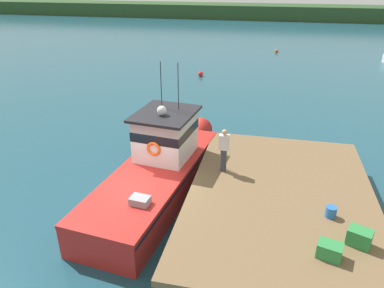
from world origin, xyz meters
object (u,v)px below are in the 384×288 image
crate_single_by_cleat (330,250)px  bait_bucket (331,212)px  crate_stack_near_edge (359,237)px  deckhand_by_the_boat (224,149)px  mooring_buoy_channel_marker (201,74)px  mooring_buoy_outer (277,51)px  main_fishing_boat (160,167)px

crate_single_by_cleat → bait_bucket: (0.24, 1.78, -0.03)m
crate_single_by_cleat → crate_stack_near_edge: crate_stack_near_edge is taller
deckhand_by_the_boat → mooring_buoy_channel_marker: 17.97m
bait_bucket → deckhand_by_the_boat: 4.13m
mooring_buoy_channel_marker → mooring_buoy_outer: bearing=62.2°
crate_stack_near_edge → bait_bucket: size_ratio=1.76×
crate_stack_near_edge → mooring_buoy_channel_marker: size_ratio=1.44×
crate_single_by_cleat → mooring_buoy_channel_marker: (-7.56, 21.20, -1.19)m
crate_single_by_cleat → bait_bucket: bearing=82.3°
main_fishing_boat → mooring_buoy_channel_marker: size_ratio=23.83×
main_fishing_boat → crate_single_by_cleat: size_ratio=16.58×
mooring_buoy_channel_marker → crate_single_by_cleat: bearing=-70.4°
main_fishing_boat → crate_stack_near_edge: main_fishing_boat is taller
deckhand_by_the_boat → crate_single_by_cleat: bearing=-49.7°
main_fishing_boat → bait_bucket: bearing=-20.1°
crate_stack_near_edge → deckhand_by_the_boat: 5.21m
crate_single_by_cleat → mooring_buoy_channel_marker: bearing=109.6°
bait_bucket → crate_single_by_cleat: bearing=-97.7°
crate_single_by_cleat → deckhand_by_the_boat: (-3.27, 3.85, 0.66)m
crate_stack_near_edge → mooring_buoy_channel_marker: 22.21m
bait_bucket → mooring_buoy_outer: 30.90m
main_fishing_boat → crate_stack_near_edge: 7.33m
main_fishing_boat → mooring_buoy_outer: main_fishing_boat is taller
bait_bucket → crate_stack_near_edge: bearing=-62.5°
crate_stack_near_edge → bait_bucket: crate_stack_near_edge is taller
crate_single_by_cleat → bait_bucket: size_ratio=1.76×
crate_stack_near_edge → deckhand_by_the_boat: size_ratio=0.37×
main_fishing_boat → bait_bucket: main_fishing_boat is taller
mooring_buoy_channel_marker → mooring_buoy_outer: mooring_buoy_channel_marker is taller
deckhand_by_the_boat → mooring_buoy_channel_marker: size_ratio=3.90×
deckhand_by_the_boat → main_fishing_boat: bearing=177.3°
main_fishing_boat → bait_bucket: 6.35m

